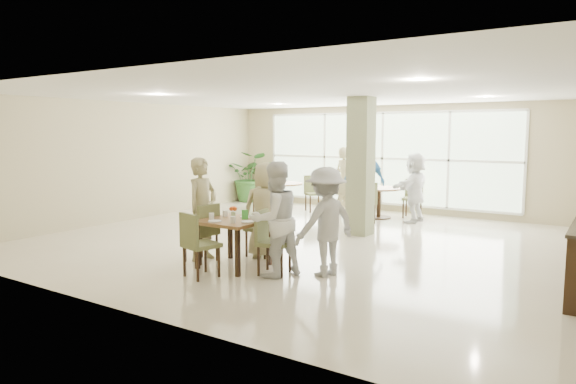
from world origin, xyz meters
The scene contains 19 objects.
ground centered at (0.00, 0.00, 0.00)m, with size 10.00×10.00×0.00m, color beige.
room_shell centered at (0.00, 0.00, 1.70)m, with size 10.00×10.00×10.00m.
window_bank centered at (-0.50, 4.46, 1.40)m, with size 7.00×0.04×7.00m.
column centered at (0.40, 1.20, 1.40)m, with size 0.45×0.45×2.80m, color #6F7853.
main_table centered at (-0.14, -2.22, 0.66)m, with size 0.94×0.94×0.75m.
round_table_left centered at (-2.74, 2.97, 0.58)m, with size 1.15×1.15×0.75m.
round_table_right centered at (-0.09, 3.32, 0.57)m, with size 1.09×1.09×0.75m.
chairs_main_table centered at (-0.15, -2.19, 0.47)m, with size 1.95×2.03×0.95m.
chairs_table_left centered at (-2.71, 2.92, 0.47)m, with size 2.13×1.91×0.95m.
chairs_table_right centered at (-0.08, 3.31, 0.47)m, with size 1.88×1.93×0.95m.
tabletop_clutter centered at (-0.12, -2.24, 0.81)m, with size 0.76×0.78×0.21m.
potted_plant centered at (-4.53, 4.02, 0.76)m, with size 1.36×1.36×1.52m, color #2F6126.
teen_left centered at (-0.86, -2.13, 0.84)m, with size 0.62×0.40×1.69m, color tan.
teen_far centered at (-0.08, -1.44, 0.80)m, with size 0.79×0.43×1.61m, color tan.
teen_right centered at (0.68, -2.29, 0.84)m, with size 0.82×0.64×1.68m, color white.
teen_standing centered at (1.29, -1.86, 0.80)m, with size 1.03×0.59×1.60m, color #A6A7A9.
adult_a centered at (-0.16, 2.58, 0.96)m, with size 1.13×0.64×1.93m, color #4692D3.
adult_b centered at (0.84, 3.23, 0.81)m, with size 1.50×0.65×1.62m, color white.
adult_standing centered at (-1.24, 3.73, 0.86)m, with size 0.63×0.41×1.72m, color tan.
Camera 1 is at (4.85, -8.32, 2.09)m, focal length 32.00 mm.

